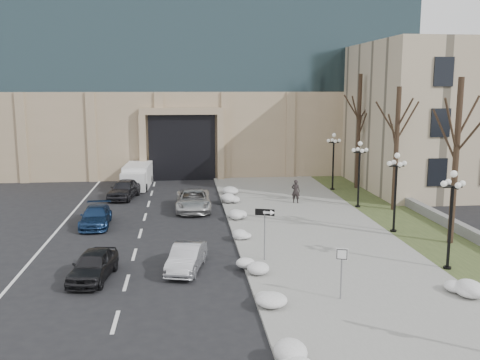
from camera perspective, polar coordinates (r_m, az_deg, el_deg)
The scene contains 29 objects.
ground at distance 19.19m, azimuth 6.55°, elevation -16.47°, with size 160.00×160.00×0.00m, color black.
sidewalk at distance 32.74m, azimuth 7.21°, elevation -5.08°, with size 9.00×40.00×0.12m, color gray.
curb at distance 32.02m, azimuth -0.69°, elevation -5.32°, with size 0.30×40.00×0.14m, color gray.
grass_strip at distance 34.79m, azimuth 17.72°, elevation -4.59°, with size 4.00×40.00×0.10m, color #364422.
stone_wall at distance 37.31m, azimuth 19.33°, elevation -3.24°, with size 0.50×30.00×0.70m, color slate.
classical_building at distance 51.75m, azimuth 24.09°, elevation 6.34°, with size 22.00×18.12×12.00m.
car_a at distance 24.98m, azimuth -15.39°, elevation -8.75°, with size 1.55×3.86×1.31m, color black.
car_b at distance 25.37m, azimuth -5.72°, elevation -8.23°, with size 1.30×3.74×1.23m, color #A7A8AE.
car_c at distance 34.12m, azimuth -15.14°, elevation -3.77°, with size 1.73×4.24×1.23m, color navy.
car_d at distance 37.24m, azimuth -5.01°, elevation -2.16°, with size 2.37×5.13×1.43m, color #B4B4B4.
car_e at distance 41.91m, azimuth -12.26°, elevation -0.95°, with size 1.74×4.32×1.47m, color #2A2A2E.
pedestrian at distance 39.05m, azimuth 5.96°, elevation -1.21°, with size 0.63×0.41×1.71m, color black.
box_truck at distance 46.40m, azimuth -10.92°, elevation 0.37°, with size 2.33×6.01×1.88m.
one_way_sign at distance 25.91m, azimuth 3.01°, elevation -4.14°, with size 0.97×0.50×2.68m.
keep_sign at distance 21.76m, azimuth 10.79°, elevation -8.66°, with size 0.47×0.19×2.23m.
snow_clump_b at distance 21.62m, azimuth 2.90°, elevation -12.40°, with size 1.10×1.60×0.36m, color silver.
snow_clump_c at distance 25.00m, azimuth 1.24°, elevation -9.23°, with size 1.10×1.60×0.36m, color silver.
snow_clump_d at distance 29.93m, azimuth 0.64°, elevation -5.96°, with size 1.10×1.60×0.36m, color silver.
snow_clump_e at distance 34.42m, azimuth -0.51°, elevation -3.84°, with size 1.10×1.60×0.36m, color silver.
snow_clump_f at distance 38.76m, azimuth -0.74°, elevation -2.26°, with size 1.10×1.60×0.36m, color silver.
snow_clump_g at distance 42.52m, azimuth -1.50°, elevation -1.16°, with size 1.10×1.60×0.36m, color silver.
snow_clump_h at distance 24.29m, azimuth 22.57°, elevation -10.61°, with size 1.10×1.60×0.36m, color silver.
lamppost_a at distance 26.38m, azimuth 21.63°, elevation -2.66°, with size 1.18×1.18×4.76m.
lamppost_b at distance 32.15m, azimuth 16.30°, elevation -0.18°, with size 1.18×1.18×4.76m.
lamppost_c at distance 38.16m, azimuth 12.61°, elevation 1.54°, with size 1.18×1.18×4.76m.
lamppost_d at distance 44.31m, azimuth 9.94°, elevation 2.78°, with size 1.18×1.18×4.76m.
tree_near at distance 30.50m, azimuth 22.17°, elevation 4.18°, with size 3.20×3.20×9.00m.
tree_mid at distance 37.73m, azimuth 16.42°, elevation 4.99°, with size 3.20×3.20×8.50m.
tree_far at distance 45.17m, azimuth 12.58°, elevation 6.74°, with size 3.20×3.20×9.50m.
Camera 1 is at (-3.91, -16.74, 8.54)m, focal length 40.00 mm.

